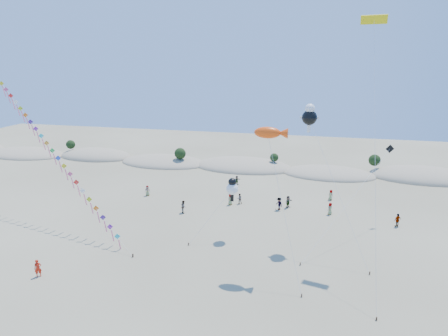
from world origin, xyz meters
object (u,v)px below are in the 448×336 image
parafoil_kite (374,24)px  flyer_foreground (38,268)px  kite_train (53,152)px  fish_kite (271,133)px

parafoil_kite → flyer_foreground: parafoil_kite is taller
flyer_foreground → kite_train: bearing=79.6°
parafoil_kite → flyer_foreground: (-29.59, -13.20, -22.24)m
kite_train → parafoil_kite: bearing=1.7°
parafoil_kite → flyer_foreground: bearing=-156.0°
kite_train → flyer_foreground: kite_train is taller
parafoil_kite → flyer_foreground: 39.29m
fish_kite → flyer_foreground: size_ratio=8.09×
fish_kite → flyer_foreground: bearing=-160.5°
fish_kite → parafoil_kite: 14.27m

